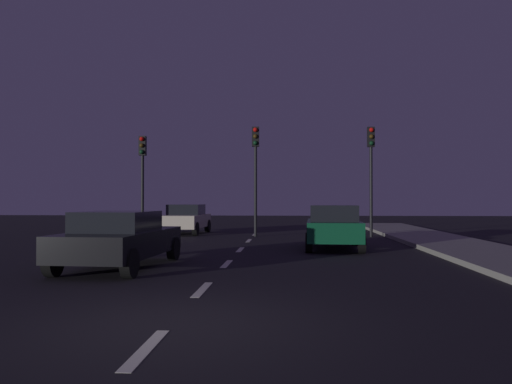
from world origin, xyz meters
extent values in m
plane|color=black|center=(0.00, 7.00, 0.00)|extent=(80.00, 80.00, 0.00)
cube|color=gray|center=(7.50, 7.00, 0.07)|extent=(3.00, 40.00, 0.15)
cube|color=silver|center=(0.00, -1.20, 0.00)|extent=(0.16, 1.60, 0.01)
cube|color=silver|center=(0.00, 2.60, 0.00)|extent=(0.16, 1.60, 0.01)
cube|color=silver|center=(0.00, 6.40, 0.00)|extent=(0.16, 1.60, 0.01)
cube|color=silver|center=(0.00, 10.20, 0.00)|extent=(0.16, 1.60, 0.01)
cube|color=silver|center=(0.00, 14.00, 0.00)|extent=(0.16, 1.60, 0.01)
cube|color=silver|center=(0.00, 17.80, 0.00)|extent=(0.16, 1.60, 0.01)
cylinder|color=black|center=(-5.13, 16.38, 2.32)|extent=(0.14, 0.14, 4.63)
cube|color=black|center=(-5.13, 16.38, 4.18)|extent=(0.32, 0.24, 0.90)
sphere|color=red|center=(-5.13, 16.22, 4.48)|extent=(0.20, 0.20, 0.20)
sphere|color=#3F2D0C|center=(-5.13, 16.22, 4.18)|extent=(0.20, 0.20, 0.20)
sphere|color=#0C3319|center=(-5.13, 16.22, 3.88)|extent=(0.20, 0.20, 0.20)
cylinder|color=black|center=(0.13, 16.38, 2.51)|extent=(0.14, 0.14, 5.01)
cube|color=black|center=(0.13, 16.38, 4.56)|extent=(0.32, 0.24, 0.90)
sphere|color=red|center=(0.13, 16.22, 4.86)|extent=(0.20, 0.20, 0.20)
sphere|color=#3F2D0C|center=(0.13, 16.22, 4.56)|extent=(0.20, 0.20, 0.20)
sphere|color=#0C3319|center=(0.13, 16.22, 4.26)|extent=(0.20, 0.20, 0.20)
cylinder|color=black|center=(5.35, 16.38, 2.48)|extent=(0.14, 0.14, 4.96)
cube|color=black|center=(5.35, 16.38, 4.51)|extent=(0.32, 0.24, 0.90)
sphere|color=red|center=(5.35, 16.22, 4.81)|extent=(0.20, 0.20, 0.20)
sphere|color=#3F2D0C|center=(5.35, 16.22, 4.51)|extent=(0.20, 0.20, 0.20)
sphere|color=#0C3319|center=(5.35, 16.22, 4.21)|extent=(0.20, 0.20, 0.20)
cube|color=#0F4C2D|center=(3.16, 10.70, 0.64)|extent=(1.95, 3.99, 0.64)
cube|color=black|center=(3.15, 10.50, 1.23)|extent=(1.64, 1.83, 0.53)
cylinder|color=black|center=(2.41, 12.14, 0.32)|extent=(0.25, 0.65, 0.64)
cylinder|color=black|center=(4.05, 12.06, 0.32)|extent=(0.25, 0.65, 0.64)
cylinder|color=black|center=(2.27, 9.34, 0.32)|extent=(0.25, 0.65, 0.64)
cylinder|color=black|center=(3.90, 9.26, 0.32)|extent=(0.25, 0.65, 0.64)
cube|color=black|center=(-2.53, 5.50, 0.62)|extent=(2.11, 4.51, 0.59)
cube|color=black|center=(-2.54, 5.28, 1.15)|extent=(1.74, 2.07, 0.48)
cylinder|color=black|center=(-3.30, 7.20, 0.32)|extent=(0.26, 0.65, 0.64)
cylinder|color=black|center=(-1.57, 7.10, 0.32)|extent=(0.26, 0.65, 0.64)
cylinder|color=black|center=(-3.49, 3.90, 0.32)|extent=(0.26, 0.65, 0.64)
cylinder|color=black|center=(-1.76, 3.80, 0.32)|extent=(0.26, 0.65, 0.64)
cube|color=beige|center=(-3.45, 18.02, 0.63)|extent=(1.96, 4.00, 0.62)
cube|color=black|center=(-3.44, 18.21, 1.19)|extent=(1.65, 1.83, 0.50)
cylinder|color=black|center=(-2.67, 16.57, 0.32)|extent=(0.25, 0.65, 0.64)
cylinder|color=black|center=(-4.35, 16.64, 0.32)|extent=(0.25, 0.65, 0.64)
cylinder|color=black|center=(-2.56, 19.39, 0.32)|extent=(0.25, 0.65, 0.64)
cylinder|color=black|center=(-4.23, 19.46, 0.32)|extent=(0.25, 0.65, 0.64)
camera|label=1|loc=(1.59, -6.87, 1.68)|focal=35.81mm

